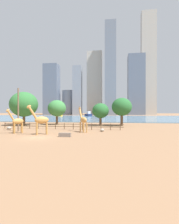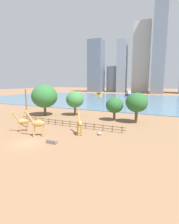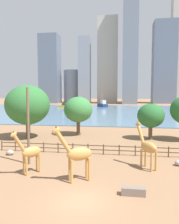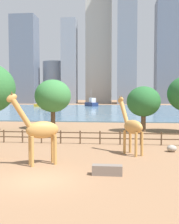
{
  "view_description": "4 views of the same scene",
  "coord_description": "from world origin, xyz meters",
  "px_view_note": "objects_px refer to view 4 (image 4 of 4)",
  "views": [
    {
      "loc": [
        11.0,
        -23.9,
        3.87
      ],
      "look_at": [
        3.17,
        32.85,
        3.56
      ],
      "focal_mm": 28.0,
      "sensor_mm": 36.0,
      "label": 1
    },
    {
      "loc": [
        20.61,
        -19.97,
        9.64
      ],
      "look_at": [
        3.35,
        16.35,
        2.81
      ],
      "focal_mm": 28.0,
      "sensor_mm": 36.0,
      "label": 2
    },
    {
      "loc": [
        2.83,
        -14.63,
        7.67
      ],
      "look_at": [
        -3.96,
        31.14,
        3.63
      ],
      "focal_mm": 35.0,
      "sensor_mm": 36.0,
      "label": 3
    },
    {
      "loc": [
        4.49,
        -15.03,
        4.75
      ],
      "look_at": [
        -0.13,
        27.63,
        2.21
      ],
      "focal_mm": 45.0,
      "sensor_mm": 36.0,
      "label": 4
    }
  ],
  "objects_px": {
    "giraffe_companion": "(39,130)",
    "boulder_near_fence": "(172,148)",
    "giraffe_young": "(132,126)",
    "boat_ferry": "(41,105)",
    "boat_sailboat": "(92,103)",
    "feeding_trough": "(107,170)",
    "tree_left_small": "(53,96)",
    "tree_right_tall": "(144,102)"
  },
  "relations": [
    {
      "from": "boulder_near_fence",
      "to": "tree_left_small",
      "type": "height_order",
      "value": "tree_left_small"
    },
    {
      "from": "tree_right_tall",
      "to": "boat_ferry",
      "type": "relative_size",
      "value": 1.09
    },
    {
      "from": "giraffe_young",
      "to": "giraffe_companion",
      "type": "bearing_deg",
      "value": 87.24
    },
    {
      "from": "tree_right_tall",
      "to": "boat_sailboat",
      "type": "xyz_separation_m",
      "value": [
        -15.05,
        81.37,
        -2.53
      ]
    },
    {
      "from": "boulder_near_fence",
      "to": "feeding_trough",
      "type": "distance_m",
      "value": 9.09
    },
    {
      "from": "boulder_near_fence",
      "to": "feeding_trough",
      "type": "relative_size",
      "value": 0.45
    },
    {
      "from": "boulder_near_fence",
      "to": "feeding_trough",
      "type": "bearing_deg",
      "value": -124.17
    },
    {
      "from": "giraffe_young",
      "to": "tree_left_small",
      "type": "xyz_separation_m",
      "value": [
        -10.4,
        16.28,
        2.41
      ]
    },
    {
      "from": "boulder_near_fence",
      "to": "tree_left_small",
      "type": "bearing_deg",
      "value": 132.84
    },
    {
      "from": "feeding_trough",
      "to": "boat_sailboat",
      "type": "height_order",
      "value": "boat_sailboat"
    },
    {
      "from": "tree_right_tall",
      "to": "giraffe_young",
      "type": "bearing_deg",
      "value": -98.3
    },
    {
      "from": "giraffe_companion",
      "to": "feeding_trough",
      "type": "distance_m",
      "value": 5.52
    },
    {
      "from": "boat_sailboat",
      "to": "boat_ferry",
      "type": "bearing_deg",
      "value": 80.89
    },
    {
      "from": "boulder_near_fence",
      "to": "boat_ferry",
      "type": "height_order",
      "value": "boat_ferry"
    },
    {
      "from": "giraffe_companion",
      "to": "boulder_near_fence",
      "type": "relative_size",
      "value": 6.14
    },
    {
      "from": "boulder_near_fence",
      "to": "tree_left_small",
      "type": "relative_size",
      "value": 0.12
    },
    {
      "from": "boulder_near_fence",
      "to": "boat_sailboat",
      "type": "height_order",
      "value": "boat_sailboat"
    },
    {
      "from": "tree_left_small",
      "to": "boat_sailboat",
      "type": "relative_size",
      "value": 0.83
    },
    {
      "from": "boat_ferry",
      "to": "tree_right_tall",
      "type": "bearing_deg",
      "value": 128.85
    },
    {
      "from": "giraffe_young",
      "to": "tree_right_tall",
      "type": "distance_m",
      "value": 14.78
    },
    {
      "from": "boulder_near_fence",
      "to": "boat_sailboat",
      "type": "distance_m",
      "value": 95.94
    },
    {
      "from": "feeding_trough",
      "to": "boat_ferry",
      "type": "bearing_deg",
      "value": 108.31
    },
    {
      "from": "feeding_trough",
      "to": "tree_left_small",
      "type": "xyz_separation_m",
      "value": [
        -8.72,
        22.43,
        4.36
      ]
    },
    {
      "from": "giraffe_young",
      "to": "feeding_trough",
      "type": "relative_size",
      "value": 2.66
    },
    {
      "from": "giraffe_companion",
      "to": "boulder_near_fence",
      "type": "xyz_separation_m",
      "value": [
        9.81,
        5.55,
        -2.12
      ]
    },
    {
      "from": "tree_left_small",
      "to": "boat_sailboat",
      "type": "bearing_deg",
      "value": 91.82
    },
    {
      "from": "tree_right_tall",
      "to": "boat_sailboat",
      "type": "height_order",
      "value": "boat_sailboat"
    },
    {
      "from": "giraffe_young",
      "to": "tree_left_small",
      "type": "distance_m",
      "value": 19.47
    },
    {
      "from": "feeding_trough",
      "to": "tree_left_small",
      "type": "height_order",
      "value": "tree_left_small"
    },
    {
      "from": "boulder_near_fence",
      "to": "boat_sailboat",
      "type": "bearing_deg",
      "value": 99.81
    },
    {
      "from": "boat_ferry",
      "to": "feeding_trough",
      "type": "bearing_deg",
      "value": 121.76
    },
    {
      "from": "tree_left_small",
      "to": "tree_right_tall",
      "type": "bearing_deg",
      "value": -7.95
    },
    {
      "from": "giraffe_young",
      "to": "tree_right_tall",
      "type": "xyz_separation_m",
      "value": [
        2.12,
        14.53,
        1.68
      ]
    },
    {
      "from": "giraffe_companion",
      "to": "boat_sailboat",
      "type": "bearing_deg",
      "value": -115.8
    },
    {
      "from": "giraffe_young",
      "to": "boat_ferry",
      "type": "relative_size",
      "value": 0.88
    },
    {
      "from": "tree_right_tall",
      "to": "boulder_near_fence",
      "type": "bearing_deg",
      "value": -84.36
    },
    {
      "from": "feeding_trough",
      "to": "boat_ferry",
      "type": "xyz_separation_m",
      "value": [
        -31.33,
        94.68,
        0.68
      ]
    },
    {
      "from": "boat_sailboat",
      "to": "feeding_trough",
      "type": "bearing_deg",
      "value": 157.03
    },
    {
      "from": "boat_ferry",
      "to": "boat_sailboat",
      "type": "distance_m",
      "value": 21.4
    },
    {
      "from": "boulder_near_fence",
      "to": "boat_ferry",
      "type": "bearing_deg",
      "value": 112.69
    },
    {
      "from": "giraffe_young",
      "to": "boat_ferry",
      "type": "height_order",
      "value": "boat_ferry"
    },
    {
      "from": "feeding_trough",
      "to": "boulder_near_fence",
      "type": "bearing_deg",
      "value": 55.83
    }
  ]
}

